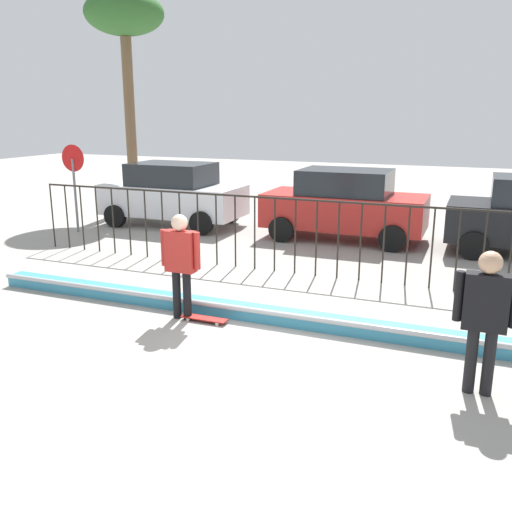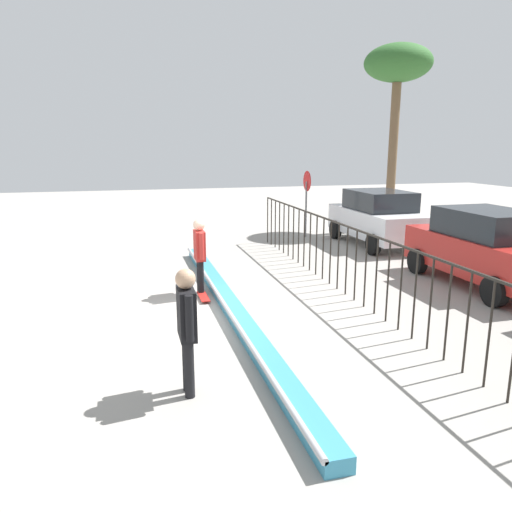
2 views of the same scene
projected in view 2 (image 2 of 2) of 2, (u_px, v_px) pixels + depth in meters
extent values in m
plane|color=#9E9991|center=(202.00, 313.00, 10.16)|extent=(60.00, 60.00, 0.00)
cube|color=teal|center=(231.00, 306.00, 10.29)|extent=(11.00, 0.36, 0.22)
cylinder|color=#B2B2B7|center=(223.00, 302.00, 10.22)|extent=(11.00, 0.09, 0.09)
cylinder|color=black|center=(268.00, 220.00, 17.44)|extent=(0.04, 0.04, 1.63)
cylinder|color=black|center=(271.00, 222.00, 17.01)|extent=(0.04, 0.04, 1.63)
cylinder|color=black|center=(275.00, 224.00, 16.57)|extent=(0.04, 0.04, 1.63)
cylinder|color=black|center=(279.00, 226.00, 16.13)|extent=(0.04, 0.04, 1.63)
cylinder|color=black|center=(284.00, 228.00, 15.69)|extent=(0.04, 0.04, 1.63)
cylinder|color=black|center=(288.00, 231.00, 15.25)|extent=(0.04, 0.04, 1.63)
cylinder|color=black|center=(293.00, 233.00, 14.81)|extent=(0.04, 0.04, 1.63)
cylinder|color=black|center=(299.00, 236.00, 14.37)|extent=(0.04, 0.04, 1.63)
cylinder|color=black|center=(304.00, 239.00, 13.93)|extent=(0.04, 0.04, 1.63)
cylinder|color=black|center=(310.00, 242.00, 13.49)|extent=(0.04, 0.04, 1.63)
cylinder|color=black|center=(316.00, 245.00, 13.05)|extent=(0.04, 0.04, 1.63)
cylinder|color=black|center=(323.00, 248.00, 12.61)|extent=(0.04, 0.04, 1.63)
cylinder|color=black|center=(330.00, 252.00, 12.17)|extent=(0.04, 0.04, 1.63)
cylinder|color=black|center=(338.00, 256.00, 11.73)|extent=(0.04, 0.04, 1.63)
cylinder|color=black|center=(347.00, 261.00, 11.29)|extent=(0.04, 0.04, 1.63)
cylinder|color=black|center=(356.00, 265.00, 10.85)|extent=(0.04, 0.04, 1.63)
cylinder|color=black|center=(365.00, 270.00, 10.41)|extent=(0.04, 0.04, 1.63)
cylinder|color=black|center=(376.00, 276.00, 9.97)|extent=(0.04, 0.04, 1.63)
cylinder|color=black|center=(388.00, 282.00, 9.53)|extent=(0.04, 0.04, 1.63)
cylinder|color=black|center=(401.00, 288.00, 9.09)|extent=(0.04, 0.04, 1.63)
cylinder|color=black|center=(415.00, 296.00, 8.65)|extent=(0.04, 0.04, 1.63)
cylinder|color=black|center=(430.00, 304.00, 8.21)|extent=(0.04, 0.04, 1.63)
cylinder|color=black|center=(448.00, 313.00, 7.77)|extent=(0.04, 0.04, 1.63)
cylinder|color=black|center=(467.00, 323.00, 7.33)|extent=(0.04, 0.04, 1.63)
cylinder|color=black|center=(489.00, 334.00, 6.90)|extent=(0.04, 0.04, 1.63)
cube|color=black|center=(357.00, 230.00, 10.67)|extent=(14.00, 0.04, 0.04)
cylinder|color=black|center=(200.00, 276.00, 11.50)|extent=(0.14, 0.14, 0.83)
cylinder|color=black|center=(201.00, 278.00, 11.31)|extent=(0.14, 0.14, 0.83)
cube|color=#B22823|center=(200.00, 245.00, 11.24)|extent=(0.50, 0.22, 0.69)
sphere|color=beige|center=(199.00, 225.00, 11.13)|extent=(0.27, 0.27, 0.27)
cylinder|color=#B22823|center=(198.00, 241.00, 11.52)|extent=(0.11, 0.11, 0.61)
cylinder|color=#B22823|center=(202.00, 246.00, 10.94)|extent=(0.11, 0.11, 0.61)
cube|color=#A51E19|center=(203.00, 296.00, 11.10)|extent=(0.80, 0.20, 0.02)
cylinder|color=silver|center=(209.00, 301.00, 10.87)|extent=(0.05, 0.03, 0.05)
cylinder|color=silver|center=(202.00, 302.00, 10.83)|extent=(0.05, 0.03, 0.05)
cylinder|color=silver|center=(205.00, 294.00, 11.38)|extent=(0.05, 0.03, 0.05)
cylinder|color=silver|center=(198.00, 295.00, 11.34)|extent=(0.05, 0.03, 0.05)
cylinder|color=black|center=(187.00, 363.00, 6.89)|extent=(0.14, 0.14, 0.85)
cylinder|color=black|center=(189.00, 369.00, 6.70)|extent=(0.14, 0.14, 0.85)
cube|color=black|center=(187.00, 313.00, 6.62)|extent=(0.51, 0.22, 0.70)
sphere|color=tan|center=(185.00, 279.00, 6.52)|extent=(0.28, 0.28, 0.28)
cylinder|color=black|center=(184.00, 304.00, 6.91)|extent=(0.11, 0.11, 0.62)
cylinder|color=black|center=(189.00, 318.00, 6.32)|extent=(0.11, 0.11, 0.62)
cube|color=silver|center=(378.00, 223.00, 17.03)|extent=(4.30, 1.90, 0.90)
cube|color=#1E2328|center=(379.00, 200.00, 16.85)|extent=(2.37, 1.71, 0.66)
cylinder|color=black|center=(425.00, 242.00, 15.99)|extent=(0.68, 0.22, 0.68)
cylinder|color=black|center=(373.00, 245.00, 15.51)|extent=(0.68, 0.22, 0.68)
cylinder|color=black|center=(381.00, 227.00, 18.74)|extent=(0.68, 0.22, 0.68)
cylinder|color=black|center=(335.00, 230.00, 18.27)|extent=(0.68, 0.22, 0.68)
cube|color=#B2231E|center=(486.00, 254.00, 12.04)|extent=(4.30, 1.90, 0.90)
cube|color=#1E2328|center=(489.00, 223.00, 11.87)|extent=(2.37, 1.71, 0.66)
cylinder|color=black|center=(494.00, 292.00, 10.52)|extent=(0.68, 0.22, 0.68)
cylinder|color=black|center=(476.00, 257.00, 13.76)|extent=(0.68, 0.22, 0.68)
cylinder|color=black|center=(417.00, 261.00, 13.28)|extent=(0.68, 0.22, 0.68)
cylinder|color=slate|center=(306.00, 210.00, 18.45)|extent=(0.07, 0.07, 2.10)
cylinder|color=red|center=(307.00, 181.00, 18.22)|extent=(0.76, 0.02, 0.76)
cylinder|color=brown|center=(392.00, 158.00, 19.70)|extent=(0.36, 0.36, 5.83)
ellipsoid|color=#2D6028|center=(398.00, 63.00, 18.89)|extent=(2.63, 2.63, 1.45)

